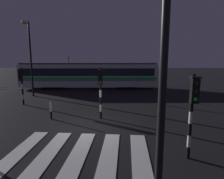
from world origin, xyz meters
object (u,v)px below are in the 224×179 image
traffic_light_corner_far_right (161,77)px  street_lamp_trackside_right (164,52)px  street_lamp_near_kerb (169,21)px  traffic_light_corner_far_left (21,81)px  bollard_island_edge (51,111)px  traffic_light_median_centre (100,86)px  street_lamp_trackside_left (29,50)px  traffic_light_corner_near_right (193,105)px  tram (89,75)px

traffic_light_corner_far_right → street_lamp_trackside_right: street_lamp_trackside_right is taller
street_lamp_near_kerb → street_lamp_trackside_right: 15.56m
traffic_light_corner_far_left → street_lamp_trackside_right: 13.27m
traffic_light_corner_far_right → bollard_island_edge: size_ratio=3.13×
traffic_light_median_centre → bollard_island_edge: (-3.15, 0.01, -1.58)m
traffic_light_corner_far_left → street_lamp_near_kerb: (8.31, -11.36, 2.57)m
bollard_island_edge → traffic_light_median_centre: bearing=-0.1°
traffic_light_median_centre → street_lamp_trackside_left: 10.35m
traffic_light_corner_near_right → traffic_light_corner_far_left: size_ratio=1.08×
traffic_light_corner_far_left → traffic_light_corner_near_right: bearing=-40.1°
street_lamp_trackside_left → bollard_island_edge: (4.01, -7.05, -4.05)m
traffic_light_corner_far_left → street_lamp_trackside_left: size_ratio=0.42×
street_lamp_near_kerb → street_lamp_trackside_right: bearing=74.2°
traffic_light_corner_near_right → street_lamp_trackside_right: size_ratio=0.48×
traffic_light_median_centre → street_lamp_trackside_right: street_lamp_trackside_right is taller
traffic_light_median_centre → bollard_island_edge: size_ratio=2.93×
street_lamp_trackside_left → tram: size_ratio=0.43×
traffic_light_corner_near_right → traffic_light_corner_far_left: traffic_light_corner_near_right is taller
street_lamp_near_kerb → traffic_light_corner_far_left: bearing=126.2°
traffic_light_corner_far_right → street_lamp_near_kerb: street_lamp_near_kerb is taller
street_lamp_trackside_left → street_lamp_trackside_right: street_lamp_trackside_left is taller
traffic_light_corner_far_left → tram: size_ratio=0.18×
street_lamp_trackside_right → bollard_island_edge: 12.28m
street_lamp_trackside_right → tram: bearing=149.7°
street_lamp_near_kerb → bollard_island_edge: street_lamp_near_kerb is taller
street_lamp_trackside_left → bollard_island_edge: bearing=-60.4°
traffic_light_corner_far_right → traffic_light_corner_far_left: traffic_light_corner_far_right is taller
traffic_light_corner_near_right → traffic_light_median_centre: size_ratio=1.02×
street_lamp_near_kerb → bollard_island_edge: bearing=122.4°
traffic_light_corner_far_left → traffic_light_median_centre: 7.52m
traffic_light_corner_near_right → traffic_light_median_centre: 6.09m
traffic_light_corner_near_right → tram: size_ratio=0.20×
street_lamp_trackside_right → traffic_light_corner_far_left: bearing=-164.0°
bollard_island_edge → street_lamp_trackside_left: bearing=119.6°
street_lamp_near_kerb → tram: (-3.69, 19.60, -2.84)m
traffic_light_median_centre → street_lamp_trackside_left: bearing=135.4°
traffic_light_corner_far_right → tram: tram is taller
traffic_light_corner_far_left → bollard_island_edge: (3.42, -3.65, -1.46)m
traffic_light_median_centre → street_lamp_near_kerb: street_lamp_near_kerb is taller
traffic_light_corner_far_right → street_lamp_trackside_right: size_ratio=0.50×
street_lamp_trackside_right → bollard_island_edge: size_ratio=6.26×
traffic_light_corner_near_right → street_lamp_trackside_right: bearing=79.0°
traffic_light_median_centre → street_lamp_trackside_left: (-7.16, 7.06, 2.46)m
traffic_light_corner_far_left → street_lamp_near_kerb: street_lamp_near_kerb is taller
traffic_light_corner_far_right → street_lamp_trackside_right: 4.59m
traffic_light_corner_far_right → traffic_light_corner_near_right: bearing=-97.4°
street_lamp_near_kerb → bollard_island_edge: 9.98m
traffic_light_corner_far_left → street_lamp_trackside_right: size_ratio=0.44×
street_lamp_near_kerb → tram: size_ratio=0.43×
traffic_light_median_centre → street_lamp_trackside_right: (5.97, 7.26, 2.28)m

